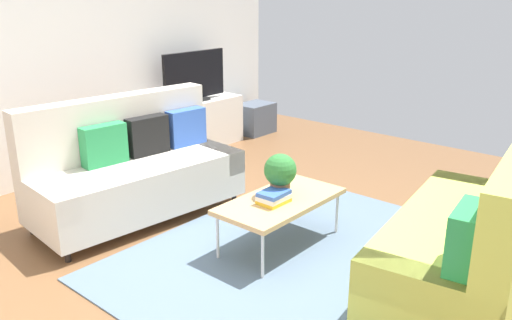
{
  "coord_description": "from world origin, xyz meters",
  "views": [
    {
      "loc": [
        -3.0,
        -2.54,
        2.05
      ],
      "look_at": [
        0.22,
        0.23,
        0.65
      ],
      "focal_mm": 36.91,
      "sensor_mm": 36.0,
      "label": 1
    }
  ],
  "objects_px": {
    "coffee_table": "(281,202)",
    "bottle_1": "(188,96)",
    "vase_0": "(156,102)",
    "potted_plant": "(280,173)",
    "couch_beige": "(134,169)",
    "table_book_0": "(274,201)",
    "couch_green": "(472,235)",
    "vase_1": "(166,98)",
    "storage_trunk": "(255,118)",
    "bottle_0": "(182,96)",
    "tv_console": "(195,125)",
    "tv": "(195,77)"
  },
  "relations": [
    {
      "from": "couch_beige",
      "to": "bottle_1",
      "type": "relative_size",
      "value": 10.7
    },
    {
      "from": "storage_trunk",
      "to": "bottle_1",
      "type": "height_order",
      "value": "bottle_1"
    },
    {
      "from": "storage_trunk",
      "to": "couch_green",
      "type": "bearing_deg",
      "value": -120.15
    },
    {
      "from": "coffee_table",
      "to": "storage_trunk",
      "type": "xyz_separation_m",
      "value": [
        2.57,
        2.48,
        -0.17
      ]
    },
    {
      "from": "vase_1",
      "to": "bottle_1",
      "type": "bearing_deg",
      "value": -17.09
    },
    {
      "from": "couch_beige",
      "to": "vase_1",
      "type": "xyz_separation_m",
      "value": [
        1.42,
        1.21,
        0.28
      ]
    },
    {
      "from": "potted_plant",
      "to": "bottle_1",
      "type": "bearing_deg",
      "value": 62.81
    },
    {
      "from": "vase_1",
      "to": "tv_console",
      "type": "bearing_deg",
      "value": -6.67
    },
    {
      "from": "tv",
      "to": "vase_1",
      "type": "xyz_separation_m",
      "value": [
        -0.43,
        0.07,
        -0.22
      ]
    },
    {
      "from": "coffee_table",
      "to": "bottle_0",
      "type": "height_order",
      "value": "bottle_0"
    },
    {
      "from": "storage_trunk",
      "to": "table_book_0",
      "type": "xyz_separation_m",
      "value": [
        -2.67,
        -2.5,
        0.21
      ]
    },
    {
      "from": "tv_console",
      "to": "vase_0",
      "type": "height_order",
      "value": "vase_0"
    },
    {
      "from": "tv",
      "to": "bottle_0",
      "type": "distance_m",
      "value": 0.32
    },
    {
      "from": "couch_green",
      "to": "vase_0",
      "type": "xyz_separation_m",
      "value": [
        0.59,
        4.06,
        0.27
      ]
    },
    {
      "from": "tv_console",
      "to": "vase_1",
      "type": "xyz_separation_m",
      "value": [
        -0.43,
        0.05,
        0.41
      ]
    },
    {
      "from": "tv",
      "to": "bottle_1",
      "type": "relative_size",
      "value": 5.43
    },
    {
      "from": "coffee_table",
      "to": "bottle_1",
      "type": "height_order",
      "value": "bottle_1"
    },
    {
      "from": "potted_plant",
      "to": "bottle_1",
      "type": "height_order",
      "value": "bottle_1"
    },
    {
      "from": "table_book_0",
      "to": "bottle_0",
      "type": "xyz_separation_m",
      "value": [
        1.33,
        2.56,
        0.31
      ]
    },
    {
      "from": "couch_beige",
      "to": "bottle_1",
      "type": "distance_m",
      "value": 2.07
    },
    {
      "from": "couch_green",
      "to": "vase_0",
      "type": "relative_size",
      "value": 14.71
    },
    {
      "from": "storage_trunk",
      "to": "potted_plant",
      "type": "xyz_separation_m",
      "value": [
        -2.52,
        -2.44,
        0.4
      ]
    },
    {
      "from": "couch_beige",
      "to": "tv",
      "type": "xyz_separation_m",
      "value": [
        1.85,
        1.14,
        0.5
      ]
    },
    {
      "from": "vase_1",
      "to": "bottle_0",
      "type": "relative_size",
      "value": 0.89
    },
    {
      "from": "couch_green",
      "to": "table_book_0",
      "type": "distance_m",
      "value": 1.47
    },
    {
      "from": "storage_trunk",
      "to": "bottle_0",
      "type": "xyz_separation_m",
      "value": [
        -1.34,
        0.06,
        0.53
      ]
    },
    {
      "from": "storage_trunk",
      "to": "table_book_0",
      "type": "height_order",
      "value": "table_book_0"
    },
    {
      "from": "tv",
      "to": "vase_1",
      "type": "distance_m",
      "value": 0.48
    },
    {
      "from": "potted_plant",
      "to": "table_book_0",
      "type": "relative_size",
      "value": 1.49
    },
    {
      "from": "couch_beige",
      "to": "vase_0",
      "type": "distance_m",
      "value": 1.77
    },
    {
      "from": "vase_0",
      "to": "storage_trunk",
      "type": "bearing_deg",
      "value": -5.1
    },
    {
      "from": "table_book_0",
      "to": "bottle_0",
      "type": "distance_m",
      "value": 2.9
    },
    {
      "from": "table_book_0",
      "to": "tv",
      "type": "bearing_deg",
      "value": 58.66
    },
    {
      "from": "couch_green",
      "to": "coffee_table",
      "type": "relative_size",
      "value": 1.82
    },
    {
      "from": "vase_0",
      "to": "bottle_0",
      "type": "distance_m",
      "value": 0.35
    },
    {
      "from": "vase_0",
      "to": "bottle_1",
      "type": "distance_m",
      "value": 0.46
    },
    {
      "from": "couch_green",
      "to": "vase_0",
      "type": "bearing_deg",
      "value": 73.89
    },
    {
      "from": "couch_beige",
      "to": "tv_console",
      "type": "height_order",
      "value": "couch_beige"
    },
    {
      "from": "couch_beige",
      "to": "table_book_0",
      "type": "height_order",
      "value": "couch_beige"
    },
    {
      "from": "coffee_table",
      "to": "tv",
      "type": "height_order",
      "value": "tv"
    },
    {
      "from": "tv_console",
      "to": "potted_plant",
      "type": "distance_m",
      "value": 2.92
    },
    {
      "from": "bottle_0",
      "to": "couch_green",
      "type": "bearing_deg",
      "value": -103.19
    },
    {
      "from": "table_book_0",
      "to": "bottle_0",
      "type": "height_order",
      "value": "bottle_0"
    },
    {
      "from": "couch_beige",
      "to": "bottle_0",
      "type": "distance_m",
      "value": 1.98
    },
    {
      "from": "coffee_table",
      "to": "vase_0",
      "type": "bearing_deg",
      "value": 71.43
    },
    {
      "from": "tv",
      "to": "table_book_0",
      "type": "height_order",
      "value": "tv"
    },
    {
      "from": "storage_trunk",
      "to": "vase_1",
      "type": "height_order",
      "value": "vase_1"
    },
    {
      "from": "bottle_1",
      "to": "couch_beige",
      "type": "bearing_deg",
      "value": -146.71
    },
    {
      "from": "couch_beige",
      "to": "storage_trunk",
      "type": "xyz_separation_m",
      "value": [
        2.95,
        1.06,
        -0.23
      ]
    },
    {
      "from": "tv_console",
      "to": "couch_beige",
      "type": "bearing_deg",
      "value": -147.78
    }
  ]
}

